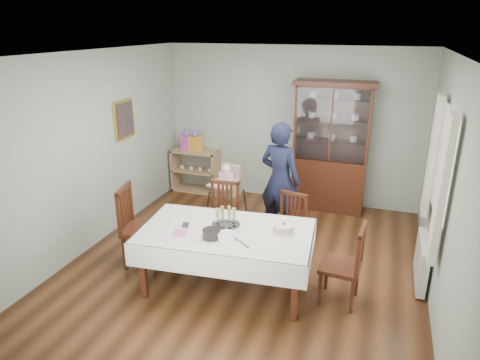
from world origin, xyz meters
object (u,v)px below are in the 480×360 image
at_px(chair_far_right, 287,240).
at_px(chair_end_right, 341,279).
at_px(sideboard, 195,171).
at_px(high_chair, 227,203).
at_px(dining_table, 227,258).
at_px(gift_bag_orange, 195,142).
at_px(champagne_tray, 226,221).
at_px(woman, 280,180).
at_px(chair_end_left, 143,241).
at_px(chair_far_left, 222,230).
at_px(gift_bag_pink, 186,141).
at_px(china_cabinet, 331,145).
at_px(birthday_cake, 283,229).

distance_m(chair_far_right, chair_end_right, 1.09).
height_order(sideboard, high_chair, high_chair).
bearing_deg(dining_table, gift_bag_orange, 120.68).
xyz_separation_m(chair_end_right, champagne_tray, (-1.38, -0.04, 0.54)).
xyz_separation_m(dining_table, chair_far_right, (0.54, 0.90, -0.12)).
height_order(dining_table, champagne_tray, champagne_tray).
xyz_separation_m(sideboard, chair_end_right, (3.02, -2.67, -0.11)).
height_order(dining_table, chair_end_right, chair_end_right).
bearing_deg(woman, chair_end_left, 59.99).
xyz_separation_m(chair_far_left, chair_end_left, (-0.85, -0.73, 0.04)).
distance_m(chair_end_right, gift_bag_pink, 4.20).
bearing_deg(china_cabinet, chair_far_left, -122.20).
relative_size(dining_table, china_cabinet, 0.96).
bearing_deg(woman, chair_far_right, 130.84).
height_order(sideboard, gift_bag_orange, gift_bag_orange).
bearing_deg(chair_end_left, woman, -59.37).
distance_m(dining_table, gift_bag_pink, 3.41).
bearing_deg(chair_end_right, china_cabinet, -164.73).
xyz_separation_m(dining_table, chair_end_left, (-1.25, 0.16, -0.06)).
bearing_deg(high_chair, woman, 14.32).
height_order(china_cabinet, chair_far_right, china_cabinet).
distance_m(chair_far_left, gift_bag_pink, 2.50).
height_order(china_cabinet, high_chair, china_cabinet).
bearing_deg(china_cabinet, chair_end_right, -78.79).
bearing_deg(china_cabinet, high_chair, -137.87).
bearing_deg(sideboard, birthday_cake, -48.84).
xyz_separation_m(sideboard, chair_far_left, (1.29, -1.94, -0.12)).
xyz_separation_m(chair_end_right, woman, (-1.08, 1.39, 0.58)).
bearing_deg(woman, china_cabinet, -96.42).
relative_size(dining_table, chair_end_left, 1.95).
bearing_deg(gift_bag_orange, woman, -33.23).
bearing_deg(gift_bag_orange, chair_far_right, -40.83).
xyz_separation_m(sideboard, chair_end_left, (0.45, -2.66, -0.08)).
bearing_deg(chair_end_left, high_chair, -37.74).
height_order(dining_table, birthday_cake, birthday_cake).
bearing_deg(chair_end_right, chair_end_left, -86.11).
relative_size(dining_table, champagne_tray, 6.06).
bearing_deg(china_cabinet, gift_bag_pink, 179.97).
distance_m(china_cabinet, gift_bag_pink, 2.66).
bearing_deg(gift_bag_pink, sideboard, 7.23).
distance_m(dining_table, woman, 1.64).
distance_m(chair_end_right, high_chair, 2.37).
relative_size(chair_end_right, birthday_cake, 3.53).
bearing_deg(champagne_tray, chair_end_left, 177.58).
bearing_deg(chair_far_right, gift_bag_orange, 150.61).
distance_m(sideboard, chair_far_left, 2.33).
height_order(chair_end_right, birthday_cake, chair_end_right).
distance_m(high_chair, gift_bag_pink, 1.87).
height_order(champagne_tray, gift_bag_pink, gift_bag_pink).
bearing_deg(chair_end_right, high_chair, -122.04).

